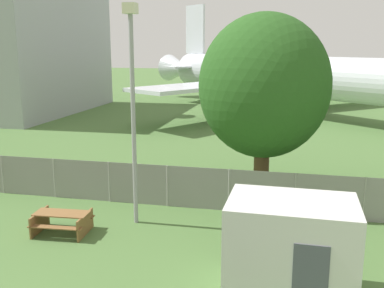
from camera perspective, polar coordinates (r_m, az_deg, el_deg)
perimeter_fence at (r=19.31m, az=-10.46°, el=-4.75°), size 56.07×0.07×1.73m
airplane at (r=43.98m, az=12.08°, el=8.41°), size 32.90×28.69×11.13m
portable_cabin at (r=12.35m, az=12.41°, el=-12.78°), size 3.33×2.30×2.60m
picnic_bench_near_cabin at (r=16.66m, az=-16.18°, el=-9.27°), size 1.99×1.53×0.76m
tree_left_of_cabin at (r=19.46m, az=9.14°, el=7.22°), size 5.58×5.58×7.88m
light_mast at (r=16.07m, az=-7.55°, el=6.33°), size 0.44×0.44×7.91m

